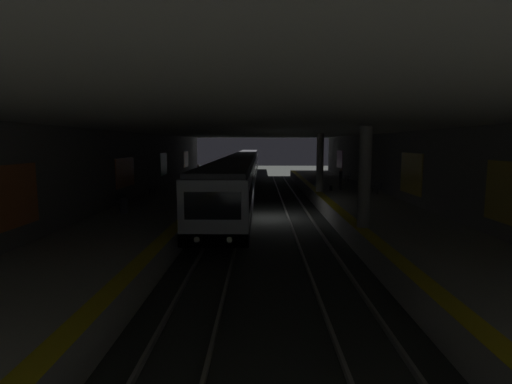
% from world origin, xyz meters
% --- Properties ---
extents(ground_plane, '(120.00, 120.00, 0.00)m').
position_xyz_m(ground_plane, '(0.00, 0.00, 0.00)').
color(ground_plane, '#2D302D').
extents(track_left, '(60.00, 1.53, 0.16)m').
position_xyz_m(track_left, '(0.00, -2.20, 0.08)').
color(track_left, gray).
rests_on(track_left, ground).
extents(track_right, '(60.00, 1.53, 0.16)m').
position_xyz_m(track_right, '(0.00, 2.20, 0.08)').
color(track_right, gray).
rests_on(track_right, ground).
extents(platform_left, '(60.00, 5.30, 1.06)m').
position_xyz_m(platform_left, '(0.00, -6.55, 0.53)').
color(platform_left, '#A8A59E').
rests_on(platform_left, ground).
extents(platform_right, '(60.00, 5.30, 1.06)m').
position_xyz_m(platform_right, '(0.00, 6.55, 0.53)').
color(platform_right, '#A8A59E').
rests_on(platform_right, ground).
extents(wall_left, '(60.00, 0.56, 5.60)m').
position_xyz_m(wall_left, '(0.04, -9.45, 2.80)').
color(wall_left, slate).
rests_on(wall_left, ground).
extents(wall_right, '(60.00, 0.56, 5.60)m').
position_xyz_m(wall_right, '(0.03, 9.45, 2.80)').
color(wall_right, slate).
rests_on(wall_right, ground).
extents(ceiling_slab, '(60.00, 19.40, 0.40)m').
position_xyz_m(ceiling_slab, '(0.00, 0.00, 5.80)').
color(ceiling_slab, '#ADAAA3').
rests_on(ceiling_slab, wall_left).
extents(pillar_near, '(0.56, 0.56, 4.55)m').
position_xyz_m(pillar_near, '(-7.51, -4.35, 3.33)').
color(pillar_near, gray).
rests_on(pillar_near, platform_left).
extents(pillar_far, '(0.56, 0.56, 4.55)m').
position_xyz_m(pillar_far, '(5.72, -4.35, 3.33)').
color(pillar_far, gray).
rests_on(pillar_far, platform_left).
extents(metro_train, '(56.83, 2.83, 3.49)m').
position_xyz_m(metro_train, '(18.46, 2.20, 2.03)').
color(metro_train, '#B7BCC6').
rests_on(metro_train, track_right).
extents(bench_left_mid, '(1.70, 0.47, 0.86)m').
position_xyz_m(bench_left_mid, '(4.80, -8.53, 1.57)').
color(bench_left_mid, '#262628').
rests_on(bench_left_mid, platform_left).
extents(bench_left_far, '(1.70, 0.47, 0.86)m').
position_xyz_m(bench_left_far, '(14.61, -8.53, 1.57)').
color(bench_left_far, '#262628').
rests_on(bench_left_far, platform_left).
extents(bench_right_near, '(1.70, 0.47, 0.86)m').
position_xyz_m(bench_right_near, '(-2.24, 8.53, 1.57)').
color(bench_right_near, '#262628').
rests_on(bench_right_near, platform_right).
extents(bench_right_mid, '(1.70, 0.47, 0.86)m').
position_xyz_m(bench_right_mid, '(3.97, 8.53, 1.57)').
color(bench_right_mid, '#262628').
rests_on(bench_right_mid, platform_right).
extents(person_waiting_near, '(0.60, 0.24, 1.73)m').
position_xyz_m(person_waiting_near, '(7.16, -6.29, 2.00)').
color(person_waiting_near, '#414141').
rests_on(person_waiting_near, platform_left).
extents(person_walking_mid, '(0.60, 0.23, 1.68)m').
position_xyz_m(person_walking_mid, '(13.47, 6.46, 1.96)').
color(person_walking_mid, '#2E2E2E').
rests_on(person_walking_mid, platform_right).
extents(backpack_on_floor, '(0.30, 0.20, 0.40)m').
position_xyz_m(backpack_on_floor, '(6.31, -5.36, 1.25)').
color(backpack_on_floor, black).
rests_on(backpack_on_floor, platform_left).
extents(trash_bin, '(0.44, 0.44, 0.85)m').
position_xyz_m(trash_bin, '(-4.00, 7.80, 1.48)').
color(trash_bin, '#595B5E').
rests_on(trash_bin, platform_right).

